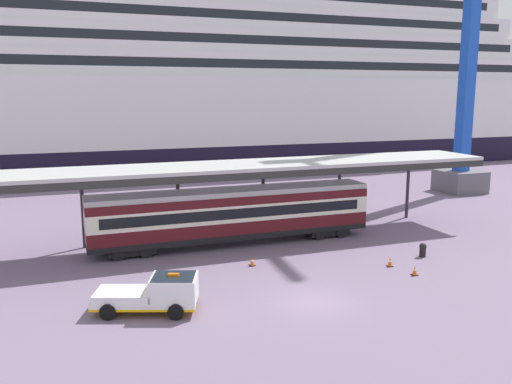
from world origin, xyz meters
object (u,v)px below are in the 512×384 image
at_px(cruise_ship, 167,69).
at_px(train_carriage, 233,214).
at_px(traffic_cone_mid, 415,270).
at_px(service_truck, 156,293).
at_px(traffic_cone_far, 252,261).
at_px(quay_bollard, 423,249).
at_px(traffic_cone_near, 390,262).

relative_size(cruise_ship, train_carriage, 6.15).
relative_size(train_carriage, traffic_cone_mid, 33.69).
height_order(train_carriage, service_truck, train_carriage).
distance_m(traffic_cone_far, quay_bollard, 11.70).
xyz_separation_m(train_carriage, quay_bollard, (11.13, -7.30, -1.79)).
bearing_deg(traffic_cone_far, traffic_cone_near, -21.07).
bearing_deg(traffic_cone_mid, traffic_cone_far, 149.42).
xyz_separation_m(traffic_cone_near, traffic_cone_far, (-8.23, 3.17, -0.01)).
relative_size(traffic_cone_far, quay_bollard, 0.61).
distance_m(train_carriage, traffic_cone_mid, 13.34).
relative_size(service_truck, quay_bollard, 5.81).
relative_size(traffic_cone_near, traffic_cone_far, 1.03).
relative_size(traffic_cone_mid, quay_bollard, 0.64).
distance_m(train_carriage, traffic_cone_far, 5.52).
bearing_deg(traffic_cone_mid, traffic_cone_near, 102.72).
distance_m(traffic_cone_near, traffic_cone_far, 8.82).
bearing_deg(train_carriage, traffic_cone_near, -46.52).
relative_size(train_carriage, quay_bollard, 21.45).
xyz_separation_m(service_truck, traffic_cone_far, (7.05, 5.19, -0.70)).
height_order(cruise_ship, traffic_cone_near, cruise_ship).
bearing_deg(train_carriage, service_truck, -125.71).
xyz_separation_m(traffic_cone_mid, quay_bollard, (2.82, 2.95, 0.22)).
xyz_separation_m(cruise_ship, train_carriage, (-3.98, -44.20, -12.00)).
xyz_separation_m(traffic_cone_far, quay_bollard, (11.49, -2.17, 0.23)).
distance_m(traffic_cone_mid, traffic_cone_far, 10.07).
distance_m(train_carriage, traffic_cone_near, 11.61).
bearing_deg(traffic_cone_far, train_carriage, 85.94).
relative_size(traffic_cone_near, traffic_cone_mid, 0.99).
bearing_deg(quay_bollard, traffic_cone_near, -163.01).
distance_m(service_truck, traffic_cone_mid, 15.74).
xyz_separation_m(train_carriage, service_truck, (-7.42, -10.32, -1.31)).
relative_size(service_truck, traffic_cone_near, 9.18).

